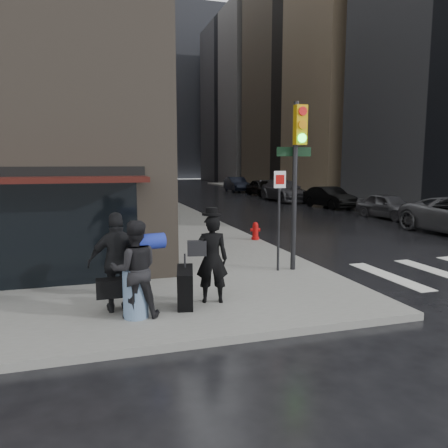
% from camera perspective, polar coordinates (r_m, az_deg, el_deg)
% --- Properties ---
extents(ground, '(140.00, 140.00, 0.00)m').
position_cam_1_polar(ground, '(9.97, 7.95, -9.68)').
color(ground, black).
rests_on(ground, ground).
extents(sidewalk_left, '(4.00, 50.00, 0.15)m').
position_cam_1_polar(sidewalk_left, '(35.95, -10.48, 3.21)').
color(sidewalk_left, slate).
rests_on(sidewalk_left, ground).
extents(sidewalk_right, '(3.00, 50.00, 0.15)m').
position_cam_1_polar(sidewalk_right, '(39.79, 9.25, 3.69)').
color(sidewalk_right, slate).
rests_on(sidewalk_right, ground).
extents(bldg_left_far, '(22.00, 20.00, 26.00)m').
position_cam_1_polar(bldg_left_far, '(71.86, -24.90, 15.30)').
color(bldg_left_far, brown).
rests_on(bldg_left_far, ground).
extents(bldg_right_mid, '(22.00, 22.00, 38.00)m').
position_cam_1_polar(bldg_right_mid, '(55.31, 18.54, 24.44)').
color(bldg_right_mid, '#937B5B').
rests_on(bldg_right_mid, ground).
extents(bldg_right_far, '(22.00, 20.00, 25.00)m').
position_cam_1_polar(bldg_right_far, '(73.67, 7.51, 15.37)').
color(bldg_right_far, '#65625E').
rests_on(bldg_right_far, ground).
extents(bldg_distant, '(40.00, 12.00, 32.00)m').
position_cam_1_polar(bldg_distant, '(88.14, -10.69, 16.37)').
color(bldg_distant, '#65625E').
rests_on(bldg_distant, ground).
extents(man_overcoat, '(1.22, 0.96, 2.01)m').
position_cam_1_polar(man_overcoat, '(8.90, -2.31, -5.15)').
color(man_overcoat, black).
rests_on(man_overcoat, ground).
extents(man_jeans, '(1.30, 0.70, 1.83)m').
position_cam_1_polar(man_jeans, '(8.26, -11.63, -5.81)').
color(man_jeans, black).
rests_on(man_jeans, ground).
extents(man_greycoat, '(1.15, 0.52, 1.94)m').
position_cam_1_polar(man_greycoat, '(8.68, -13.66, -4.85)').
color(man_greycoat, black).
rests_on(man_greycoat, ground).
extents(traffic_light, '(1.11, 0.49, 4.42)m').
position_cam_1_polar(traffic_light, '(11.58, 9.33, 7.84)').
color(traffic_light, black).
rests_on(traffic_light, ground).
extents(fire_hydrant, '(0.39, 0.29, 0.67)m').
position_cam_1_polar(fire_hydrant, '(16.41, 4.12, -1.00)').
color(fire_hydrant, '#B80B0B').
rests_on(fire_hydrant, ground).
extents(parked_car_1, '(1.97, 4.11, 1.36)m').
position_cam_1_polar(parked_car_1, '(25.33, 20.70, 2.22)').
color(parked_car_1, '#49494E').
rests_on(parked_car_1, ground).
extents(parked_car_2, '(1.89, 4.41, 1.41)m').
position_cam_1_polar(parked_car_2, '(30.00, 13.63, 3.39)').
color(parked_car_2, black).
rests_on(parked_car_2, ground).
extents(parked_car_3, '(2.43, 5.66, 1.62)m').
position_cam_1_polar(parked_car_3, '(34.83, 7.89, 4.33)').
color(parked_car_3, '#434248').
rests_on(parked_car_3, ground).
extents(parked_car_4, '(1.86, 4.40, 1.49)m').
position_cam_1_polar(parked_car_4, '(40.31, 4.95, 4.77)').
color(parked_car_4, black).
rests_on(parked_car_4, ground).
extents(parked_car_5, '(1.80, 4.70, 1.53)m').
position_cam_1_polar(parked_car_5, '(45.57, 1.62, 5.20)').
color(parked_car_5, black).
rests_on(parked_car_5, ground).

